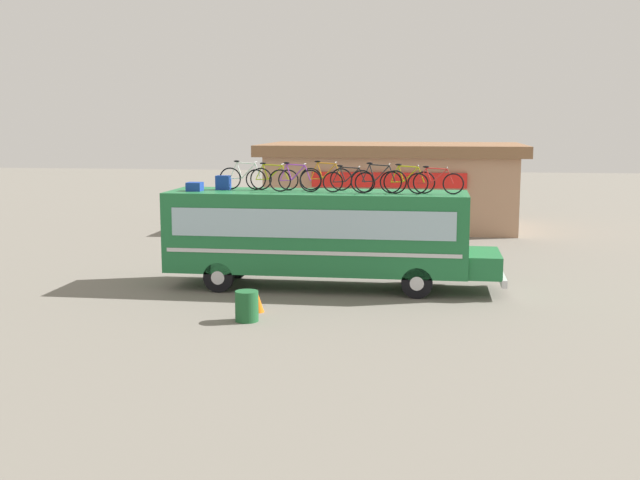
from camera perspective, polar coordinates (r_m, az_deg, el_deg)
The scene contains 15 objects.
ground_plane at distance 25.95m, azimuth -0.23°, elevation -3.43°, with size 120.00×120.00×0.00m, color slate.
bus at distance 25.61m, azimuth 0.10°, elevation 0.55°, with size 10.83×2.65×3.15m.
luggage_bag_1 at distance 26.01m, azimuth -9.04°, elevation 3.83°, with size 0.48×0.47×0.28m, color #193899.
luggage_bag_2 at distance 26.34m, azimuth -7.00°, elevation 4.14°, with size 0.46×0.34×0.47m, color #193899.
rooftop_bicycle_1 at distance 26.23m, azimuth -5.41°, elevation 4.51°, with size 1.78×0.44×0.97m.
rooftop_bicycle_2 at distance 26.04m, azimuth -3.50°, elevation 4.45°, with size 1.78×0.44×0.91m.
rooftop_bicycle_3 at distance 25.32m, azimuth -1.82°, elevation 4.38°, with size 1.71×0.44×0.96m.
rooftop_bicycle_4 at distance 25.85m, azimuth 0.42°, elevation 4.49°, with size 1.74×0.44×0.98m.
rooftop_bicycle_5 at distance 25.10m, azimuth 2.09°, elevation 4.28°, with size 1.69×0.44×0.88m.
rooftop_bicycle_6 at distance 24.83m, azimuth 4.25°, elevation 4.30°, with size 1.77×0.44×0.98m.
rooftop_bicycle_7 at distance 24.92m, azimuth 6.33°, elevation 4.25°, with size 1.74×0.44×0.93m.
rooftop_bicycle_8 at distance 24.80m, azimuth 8.34°, elevation 4.14°, with size 1.75×0.44×0.88m.
roadside_building at distance 40.89m, azimuth 5.24°, elevation 4.03°, with size 13.10×7.58×4.24m.
trash_bin at distance 21.65m, azimuth -5.31°, elevation -4.78°, with size 0.64×0.64×0.84m, color #1E592D.
traffic_cone at distance 22.66m, azimuth -4.51°, elevation -4.51°, with size 0.36×0.36×0.57m, color orange.
Camera 1 is at (3.70, -25.11, 5.44)m, focal length 44.29 mm.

